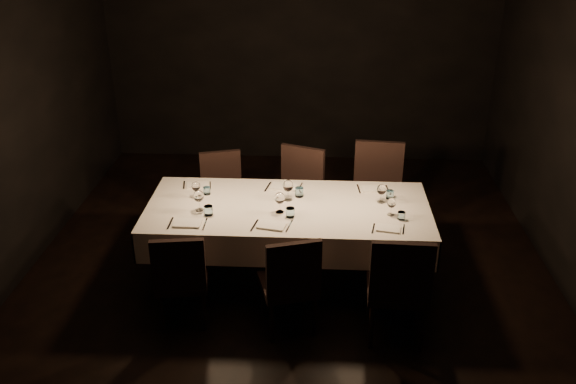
# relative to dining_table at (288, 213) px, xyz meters

# --- Properties ---
(room) EXTENTS (5.01, 6.01, 3.01)m
(room) POSITION_rel_dining_table_xyz_m (0.00, 0.00, 0.81)
(room) COLOR black
(room) RESTS_ON ground
(dining_table) EXTENTS (2.52, 1.12, 0.76)m
(dining_table) POSITION_rel_dining_table_xyz_m (0.00, 0.00, 0.00)
(dining_table) COLOR black
(dining_table) RESTS_ON ground
(chair_near_left) EXTENTS (0.47, 0.47, 0.87)m
(chair_near_left) POSITION_rel_dining_table_xyz_m (-0.83, -0.74, -0.20)
(chair_near_left) COLOR black
(chair_near_left) RESTS_ON ground
(place_setting_near_left) EXTENTS (0.34, 0.41, 0.19)m
(place_setting_near_left) POSITION_rel_dining_table_xyz_m (-0.77, -0.22, 0.15)
(place_setting_near_left) COLOR white
(place_setting_near_left) RESTS_ON dining_table
(chair_near_center) EXTENTS (0.54, 0.54, 0.90)m
(chair_near_center) POSITION_rel_dining_table_xyz_m (0.06, -0.79, -0.18)
(chair_near_center) COLOR black
(chair_near_center) RESTS_ON ground
(place_setting_near_center) EXTENTS (0.36, 0.41, 0.19)m
(place_setting_near_center) POSITION_rel_dining_table_xyz_m (-0.06, -0.22, 0.15)
(place_setting_near_center) COLOR white
(place_setting_near_center) RESTS_ON dining_table
(chair_near_right) EXTENTS (0.49, 0.49, 0.98)m
(chair_near_right) POSITION_rel_dining_table_xyz_m (0.90, -0.85, -0.15)
(chair_near_right) COLOR black
(chair_near_right) RESTS_ON ground
(place_setting_near_right) EXTENTS (0.30, 0.39, 0.16)m
(place_setting_near_right) POSITION_rel_dining_table_xyz_m (0.90, -0.22, 0.14)
(place_setting_near_right) COLOR white
(place_setting_near_right) RESTS_ON dining_table
(chair_far_left) EXTENTS (0.53, 0.53, 0.89)m
(chair_far_left) POSITION_rel_dining_table_xyz_m (-0.73, 0.85, -0.19)
(chair_far_left) COLOR black
(chair_far_left) RESTS_ON ground
(place_setting_far_left) EXTENTS (0.31, 0.39, 0.16)m
(place_setting_far_left) POSITION_rel_dining_table_xyz_m (-0.84, 0.22, 0.14)
(place_setting_far_left) COLOR white
(place_setting_far_left) RESTS_ON dining_table
(chair_far_center) EXTENTS (0.60, 0.60, 0.97)m
(chair_far_center) POSITION_rel_dining_table_xyz_m (0.06, 0.80, -0.15)
(chair_far_center) COLOR black
(chair_far_center) RESTS_ON ground
(place_setting_far_center) EXTENTS (0.37, 0.42, 0.20)m
(place_setting_far_center) POSITION_rel_dining_table_xyz_m (0.00, 0.22, 0.15)
(place_setting_far_center) COLOR white
(place_setting_far_center) RESTS_ON dining_table
(chair_far_right) EXTENTS (0.54, 0.54, 1.03)m
(chair_far_right) POSITION_rel_dining_table_xyz_m (0.87, 0.81, -0.13)
(chair_far_right) COLOR black
(chair_far_right) RESTS_ON ground
(place_setting_far_right) EXTENTS (0.32, 0.40, 0.18)m
(place_setting_far_right) POSITION_rel_dining_table_xyz_m (0.84, 0.22, 0.14)
(place_setting_far_right) COLOR white
(place_setting_far_right) RESTS_ON dining_table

